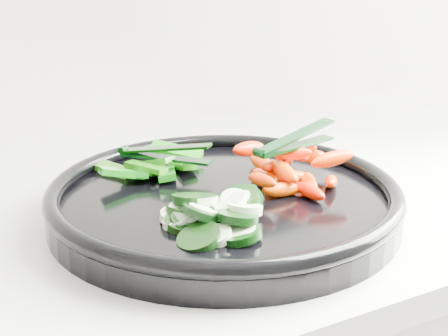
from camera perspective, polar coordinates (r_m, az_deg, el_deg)
name	(u,v)px	position (r m, az deg, el deg)	size (l,w,h in m)	color
veggie_tray	(224,199)	(0.66, 0.00, -2.83)	(0.42, 0.42, 0.04)	black
cucumber_pile	(208,214)	(0.59, -1.52, -4.20)	(0.12, 0.13, 0.04)	black
carrot_pile	(289,167)	(0.69, 5.95, 0.06)	(0.13, 0.15, 0.05)	#FF4300
pepper_pile	(153,167)	(0.73, -6.48, 0.11)	(0.14, 0.10, 0.04)	#126409
tong_carrot	(293,142)	(0.68, 6.35, 2.40)	(0.11, 0.04, 0.02)	black
tong_pepper	(163,153)	(0.72, -5.63, 1.38)	(0.09, 0.09, 0.02)	black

